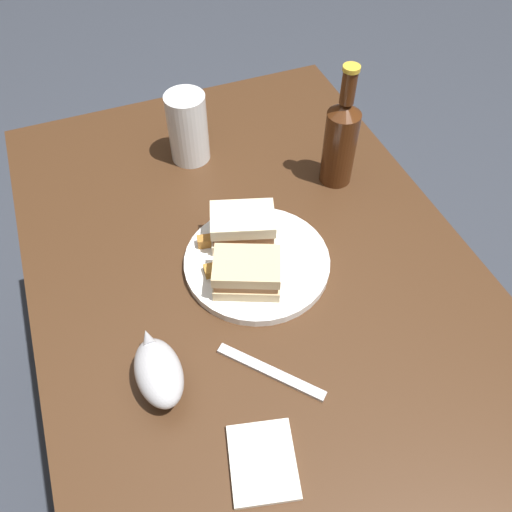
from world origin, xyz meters
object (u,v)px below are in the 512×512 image
Objects in this scene: gravy_boat at (159,372)px; napkin at (263,462)px; cider_bottle at (341,139)px; fork at (271,372)px; plate at (257,262)px; pint_glass at (188,131)px; sandwich_half_right at (247,273)px; sandwich_half_left at (244,227)px.

napkin is at bearing 31.37° from gravy_boat.
cider_bottle reaches higher than fork.
plate is 0.33m from pint_glass.
sandwich_half_right is 1.21× the size of napkin.
pint_glass is at bearing -175.79° from sandwich_half_left.
gravy_boat is (0.22, -0.21, -0.01)m from sandwich_half_left.
sandwich_half_right reaches higher than plate.
sandwich_half_right is 0.52× the size of cider_bottle.
napkin is (0.65, -0.09, -0.06)m from pint_glass.
napkin is (0.16, 0.10, -0.04)m from gravy_boat.
sandwich_half_right is 0.89× the size of pint_glass.
plate is at bearing 160.07° from napkin.
cider_bottle is 0.60m from napkin.
cider_bottle is at bearing 113.08° from sandwich_half_left.
pint_glass is (-0.27, -0.02, 0.02)m from sandwich_half_left.
napkin is at bearing -16.45° from sandwich_half_right.
cider_bottle is at bearing 126.47° from sandwich_half_right.
plate is 2.02× the size of gravy_boat.
cider_bottle is (-0.16, 0.23, 0.09)m from plate.
pint_glass reaches higher than sandwich_half_left.
pint_glass is 1.36× the size of napkin.
napkin is at bearing -36.10° from cider_bottle.
sandwich_half_right reaches higher than fork.
sandwich_half_left is 0.28m from pint_glass.
cider_bottle is at bearing 143.90° from napkin.
sandwich_half_left reaches higher than gravy_boat.
sandwich_half_left is 0.88× the size of pint_glass.
pint_glass is at bearing 135.11° from fork.
fork is (-0.12, 0.06, -0.00)m from napkin.
fork is (0.36, -0.29, -0.10)m from cider_bottle.
cider_bottle reaches higher than pint_glass.
fork is at bearing 153.23° from napkin.
cider_bottle is 1.41× the size of fork.
gravy_boat is at bearing -56.33° from sandwich_half_right.
sandwich_half_right is at bearing -17.62° from sandwich_half_left.
gravy_boat is at bearing -44.34° from sandwich_half_left.
gravy_boat is at bearing -52.94° from plate.
sandwich_half_left is at bearing -66.92° from cider_bottle.
cider_bottle reaches higher than sandwich_half_left.
sandwich_half_left is at bearing 163.25° from napkin.
gravy_boat is 0.71× the size of fork.
plate is 0.27m from gravy_boat.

